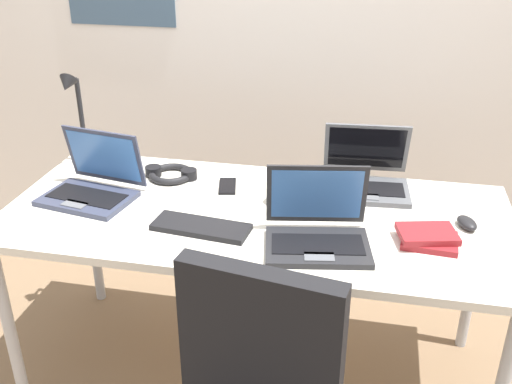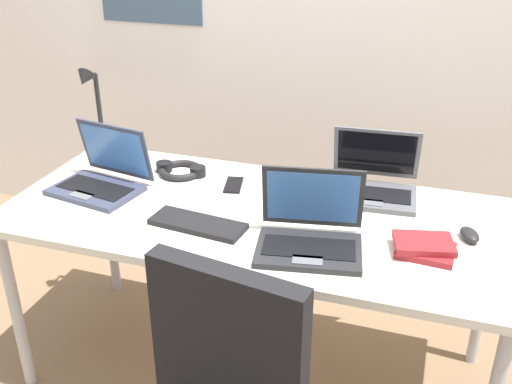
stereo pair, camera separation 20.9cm
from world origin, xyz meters
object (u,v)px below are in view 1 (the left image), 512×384
Objects in this scene: cell_phone at (228,186)px; book_stack at (428,237)px; laptop_by_keyboard at (317,230)px; laptop_near_mouse at (366,177)px; desk_lamp at (78,119)px; headphones at (171,174)px; computer_mouse at (467,223)px; external_keyboard at (201,227)px; laptop_back_left at (93,185)px; coffee_mug at (281,192)px.

cell_phone is 0.65× the size of book_stack.
laptop_by_keyboard is 1.07× the size of laptop_near_mouse.
headphones is at bearing -7.62° from desk_lamp.
computer_mouse is 0.45× the size of headphones.
external_keyboard is at bearing 178.73° from laptop_by_keyboard.
laptop_back_left reaches higher than computer_mouse.
desk_lamp is 2.94× the size of cell_phone.
coffee_mug is at bearing 7.27° from laptop_back_left.
external_keyboard is 0.90m from computer_mouse.
headphones is at bearing 162.14° from book_stack.
headphones is at bearing 44.11° from laptop_back_left.
computer_mouse is at bearing -8.89° from desk_lamp.
headphones is (-0.24, 0.04, 0.01)m from cell_phone.
book_stack is 1.84× the size of coffee_mug.
headphones is (-0.63, 0.39, -0.03)m from laptop_by_keyboard.
coffee_mug is (-0.51, 0.18, 0.02)m from book_stack.
external_keyboard is (0.47, -0.16, -0.04)m from laptop_back_left.
book_stack is (1.39, -0.37, -0.18)m from desk_lamp.
desk_lamp is 1.45m from book_stack.
coffee_mug is (-0.29, -0.19, -0.00)m from laptop_near_mouse.
desk_lamp is 0.80m from external_keyboard.
headphones is (-0.24, 0.38, 0.01)m from external_keyboard.
desk_lamp is 1.15× the size of laptop_near_mouse.
cell_phone is 0.25m from headphones.
desk_lamp is at bearing 150.38° from computer_mouse.
laptop_back_left is at bearing 167.26° from external_keyboard.
book_stack is at bearing -156.12° from computer_mouse.
book_stack reaches higher than cell_phone.
book_stack is (0.98, -0.32, 0.01)m from headphones.
external_keyboard is 2.43× the size of cell_phone.
laptop_by_keyboard is 1.13× the size of external_keyboard.
laptop_near_mouse is 1.62× the size of headphones.
laptop_by_keyboard reaches higher than headphones.
coffee_mug reaches higher than external_keyboard.
desk_lamp is 1.87× the size of headphones.
laptop_back_left reaches higher than headphones.
laptop_back_left is 3.23× the size of coffee_mug.
laptop_by_keyboard is at bearing -31.87° from headphones.
desk_lamp is 1.07× the size of laptop_by_keyboard.
external_keyboard is (0.64, -0.44, -0.19)m from desk_lamp.
laptop_by_keyboard reaches higher than laptop_back_left.
laptop_near_mouse is at bearing 120.25° from book_stack.
laptop_near_mouse is at bearing 46.03° from external_keyboard.
laptop_by_keyboard is at bearing -11.16° from laptop_back_left.
cell_phone is at bearing 159.74° from book_stack.
laptop_back_left is 1.05× the size of laptop_near_mouse.
cell_phone is at bearing -8.60° from desk_lamp.
desk_lamp is 1.10× the size of laptop_back_left.
laptop_by_keyboard reaches higher than external_keyboard.
book_stack is at bearing -4.46° from laptop_back_left.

